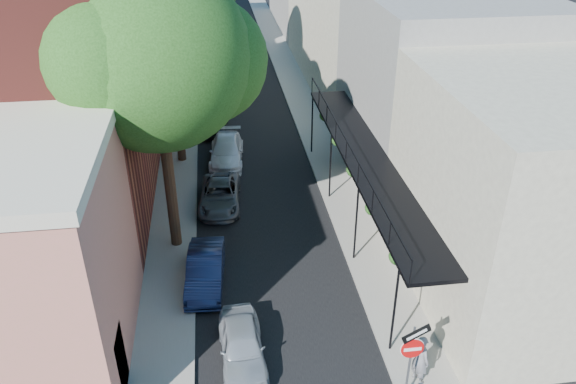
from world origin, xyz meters
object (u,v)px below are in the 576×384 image
object	(u,v)px
sign_post	(412,351)
parked_car_e	(214,120)
parked_car_f	(213,90)
parked_car_g	(218,72)
oak_near	(168,58)
parked_car_a	(242,345)
parked_car_c	(220,195)
parked_car_d	(227,151)
parked_car_b	(205,270)
oak_mid	(177,28)
pedestrian	(420,359)

from	to	relation	value
sign_post	parked_car_e	distance (m)	21.67
parked_car_f	parked_car_g	world-z (taller)	parked_car_f
oak_near	parked_car_a	distance (m)	10.24
parked_car_c	parked_car_e	bearing A→B (deg)	95.09
parked_car_d	parked_car_g	distance (m)	14.26
sign_post	parked_car_f	size ratio (longest dim) A/B	0.82
parked_car_b	parked_car_e	distance (m)	14.67
oak_mid	parked_car_g	distance (m)	15.23
sign_post	oak_mid	distance (m)	19.14
parked_car_a	parked_car_b	xyz separation A→B (m)	(-1.12, 4.00, 0.03)
parked_car_g	parked_car_c	bearing A→B (deg)	-90.44
parked_car_a	pedestrian	size ratio (longest dim) A/B	1.96
parked_car_d	pedestrian	xyz separation A→B (m)	(5.14, -16.00, 0.38)
pedestrian	oak_near	bearing A→B (deg)	18.92
parked_car_c	parked_car_d	xyz separation A→B (m)	(0.49, 4.58, 0.06)
oak_near	parked_car_c	bearing A→B (deg)	61.90
sign_post	parked_car_g	bearing A→B (deg)	98.51
pedestrian	sign_post	bearing A→B (deg)	116.69
oak_mid	parked_car_f	size ratio (longest dim) A/B	2.80
parked_car_b	parked_car_f	xyz separation A→B (m)	(0.68, 20.41, -0.02)
sign_post	parked_car_c	xyz separation A→B (m)	(-5.05, 12.05, -1.48)
oak_mid	pedestrian	distance (m)	19.09
parked_car_d	pedestrian	distance (m)	16.81
parked_car_a	parked_car_f	world-z (taller)	parked_car_f
pedestrian	parked_car_a	bearing A→B (deg)	51.37
sign_post	oak_near	bearing A→B (deg)	125.09
oak_mid	parked_car_b	distance (m)	12.69
oak_mid	parked_car_c	size ratio (longest dim) A/B	2.55
parked_car_e	parked_car_g	size ratio (longest dim) A/B	0.96
parked_car_e	pedestrian	distance (m)	21.17
parked_car_d	parked_car_e	distance (m)	4.41
parked_car_a	pedestrian	xyz separation A→B (m)	(5.22, -1.71, 0.41)
oak_near	parked_car_d	size ratio (longest dim) A/B	2.67
sign_post	pedestrian	distance (m)	1.35
pedestrian	parked_car_g	bearing A→B (deg)	-10.72
oak_near	parked_car_a	bearing A→B (deg)	-74.79
parked_car_d	parked_car_e	size ratio (longest dim) A/B	1.10
parked_car_c	parked_car_g	world-z (taller)	parked_car_g
parked_car_c	pedestrian	bearing A→B (deg)	-59.36
parked_car_e	pedestrian	size ratio (longest dim) A/B	2.20
parked_car_d	parked_car_f	xyz separation A→B (m)	(-0.52, 10.12, -0.02)
oak_mid	parked_car_g	size ratio (longest dim) A/B	2.52
parked_car_c	oak_mid	bearing A→B (deg)	110.74
parked_car_a	parked_car_c	world-z (taller)	parked_car_a
parked_car_e	parked_car_g	xyz separation A→B (m)	(0.54, 9.89, -0.10)
parked_car_e	parked_car_g	bearing A→B (deg)	91.76
parked_car_a	parked_car_e	distance (m)	18.67
oak_mid	parked_car_d	distance (m)	6.77
parked_car_d	oak_mid	bearing A→B (deg)	167.41
parked_car_b	parked_car_e	bearing A→B (deg)	91.76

